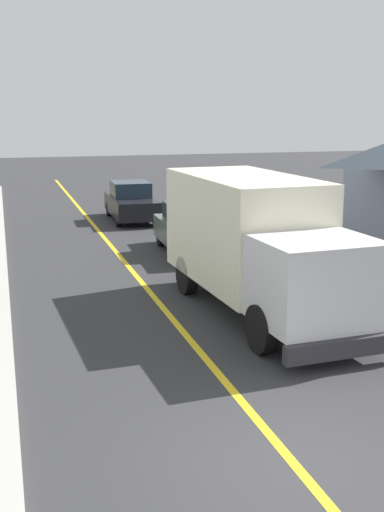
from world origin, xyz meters
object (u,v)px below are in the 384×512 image
Objects in this scene: parked_car_near at (191,230)px; stop_sign at (293,210)px; parked_car_mid at (131,202)px; box_truck at (256,239)px.

parked_car_near is 1.69× the size of stop_sign.
parked_car_near is 1.01× the size of parked_car_mid.
parked_car_mid is at bearing 105.14° from stop_sign.
stop_sign is (2.15, -3.33, 1.06)m from parked_car_near.
parked_car_near is 4.10m from stop_sign.
stop_sign is (2.51, 3.32, 0.09)m from box_truck.
stop_sign is at bearing 52.97° from box_truck.
box_truck is at bearing -88.75° from parked_car_mid.
box_truck reaches higher than parked_car_mid.
box_truck is at bearing -127.03° from stop_sign.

